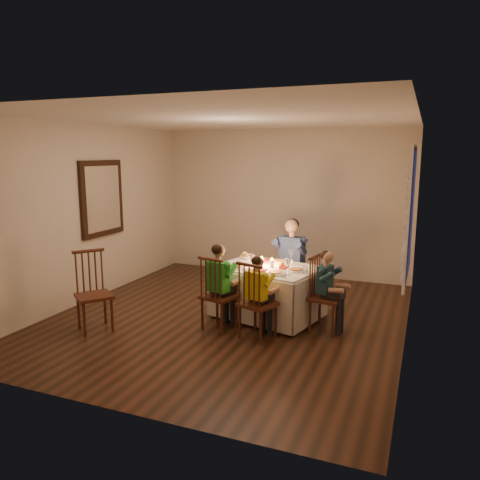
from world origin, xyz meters
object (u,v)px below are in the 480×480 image
at_px(chair_end, 325,330).
at_px(serving_bowl, 247,257).
at_px(chair_adult, 290,302).
at_px(adult, 290,302).
at_px(child_teal, 325,330).
at_px(dining_table, 267,281).
at_px(chair_near_left, 220,328).
at_px(chair_near_right, 258,337).
at_px(child_green, 220,328).
at_px(chair_extra, 96,330).
at_px(child_yellow, 258,337).

xyz_separation_m(chair_end, serving_bowl, (-1.25, 0.55, 0.72)).
distance_m(chair_adult, chair_end, 1.18).
xyz_separation_m(adult, child_teal, (0.72, -0.94, 0.00)).
bearing_deg(dining_table, chair_near_left, -109.95).
bearing_deg(chair_adult, chair_end, -43.22).
bearing_deg(child_teal, chair_near_right, 136.55).
relative_size(chair_near_right, child_green, 0.87).
distance_m(dining_table, chair_adult, 0.88).
bearing_deg(dining_table, chair_near_right, -66.62).
bearing_deg(chair_adult, adult, 99.07).
xyz_separation_m(chair_end, chair_extra, (-2.67, -1.05, 0.00)).
xyz_separation_m(chair_near_left, child_teal, (1.26, 0.42, 0.00)).
height_order(adult, child_green, adult).
bearing_deg(adult, dining_table, -90.26).
height_order(child_yellow, child_teal, child_teal).
bearing_deg(chair_end, chair_near_left, 118.42).
relative_size(chair_extra, child_teal, 0.99).
xyz_separation_m(chair_adult, adult, (0.00, 0.00, 0.00)).
height_order(chair_near_right, chair_extra, chair_extra).
bearing_deg(dining_table, chair_extra, -131.94).
relative_size(chair_end, serving_bowl, 4.79).
bearing_deg(chair_end, serving_bowl, 76.38).
bearing_deg(adult, serving_bowl, -134.69).
distance_m(chair_near_left, chair_extra, 1.55).
bearing_deg(chair_near_right, chair_near_left, 7.44).
bearing_deg(chair_end, dining_table, 85.65).
xyz_separation_m(dining_table, chair_extra, (-1.83, -1.27, -0.49)).
xyz_separation_m(chair_adult, chair_near_right, (0.01, -1.46, 0.00)).
height_order(chair_end, child_green, child_green).
relative_size(dining_table, chair_extra, 1.52).
height_order(chair_end, serving_bowl, serving_bowl).
bearing_deg(child_yellow, chair_near_left, 7.44).
distance_m(chair_end, child_teal, 0.00).
xyz_separation_m(chair_adult, chair_end, (0.72, -0.94, 0.00)).
bearing_deg(serving_bowl, chair_adult, 36.25).
xyz_separation_m(chair_near_right, child_green, (-0.55, 0.11, 0.00)).
height_order(chair_adult, chair_end, same).
bearing_deg(child_yellow, chair_extra, 33.35).
relative_size(chair_near_right, child_yellow, 0.94).
xyz_separation_m(dining_table, adult, (0.12, 0.72, -0.49)).
xyz_separation_m(chair_adult, chair_extra, (-1.95, -1.99, 0.00)).
distance_m(dining_table, adult, 0.88).
relative_size(child_green, serving_bowl, 5.52).
distance_m(child_green, child_teal, 1.33).
relative_size(dining_table, serving_bowl, 7.72).
xyz_separation_m(dining_table, chair_adult, (0.12, 0.72, -0.49)).
bearing_deg(chair_adult, dining_table, -90.26).
distance_m(chair_near_right, child_yellow, 0.00).
xyz_separation_m(chair_extra, serving_bowl, (1.42, 1.60, 0.72)).
bearing_deg(chair_near_right, serving_bowl, -44.77).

